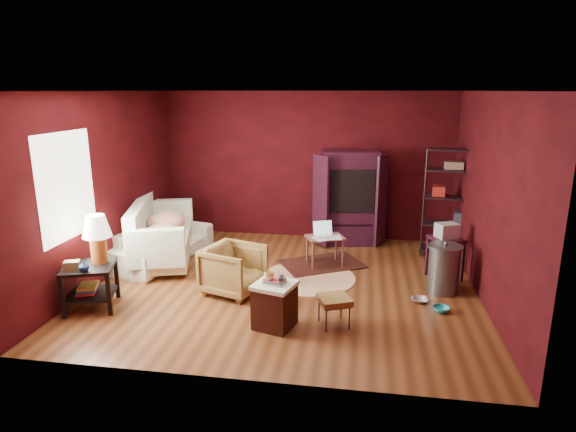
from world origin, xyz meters
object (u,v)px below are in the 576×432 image
sofa (162,237)px  hamper (275,304)px  armchair (234,267)px  wire_shelving (452,198)px  laptop_desk (325,239)px  tv_armoire (349,196)px  side_table (93,253)px

sofa → hamper: 3.11m
sofa → armchair: (1.56, -1.15, -0.02)m
sofa → wire_shelving: (4.83, 0.99, 0.63)m
laptop_desk → tv_armoire: 1.39m
sofa → hamper: bearing=-120.2°
hamper → laptop_desk: laptop_desk is taller
side_table → laptop_desk: (2.88, 2.00, -0.29)m
armchair → tv_armoire: bearing=-12.5°
side_table → tv_armoire: 4.59m
hamper → laptop_desk: 2.26m
side_table → tv_armoire: size_ratio=0.71×
sofa → tv_armoire: size_ratio=1.18×
sofa → side_table: side_table is taller
side_table → tv_armoire: tv_armoire is taller
hamper → wire_shelving: wire_shelving is taller
sofa → laptop_desk: bearing=-75.3°
armchair → hamper: 1.20m
side_table → wire_shelving: 5.72m
sofa → side_table: 1.88m
armchair → laptop_desk: size_ratio=1.05×
laptop_desk → sofa: bearing=160.5°
side_table → laptop_desk: bearing=34.7°
armchair → tv_armoire: size_ratio=0.44×
sofa → wire_shelving: wire_shelving is taller
tv_armoire → wire_shelving: size_ratio=0.93×
tv_armoire → side_table: bearing=-143.9°
side_table → armchair: bearing=22.3°
sofa → side_table: size_ratio=1.66×
sofa → tv_armoire: 3.43m
armchair → laptop_desk: 1.76m
side_table → sofa: bearing=85.6°
armchair → tv_armoire: (1.53, 2.57, 0.53)m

